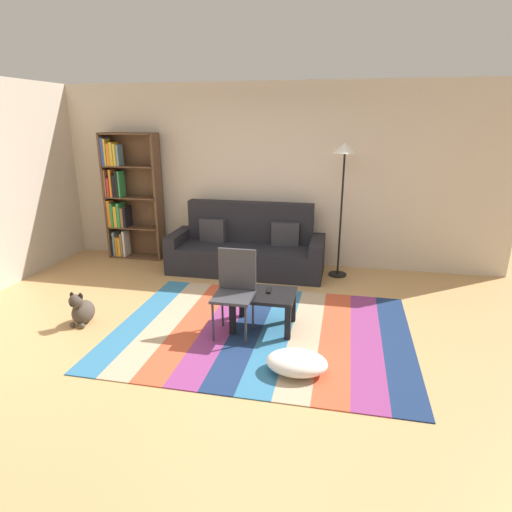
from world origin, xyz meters
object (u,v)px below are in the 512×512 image
Objects in this scene: standing_lamp at (344,166)px; tv_remote at (269,290)px; pouf at (297,363)px; couch at (247,249)px; bookshelf at (127,198)px; dog at (82,310)px; coffee_table at (264,300)px; folding_chair at (235,285)px.

tv_remote is (-0.69, -1.79, -1.15)m from standing_lamp.
standing_lamp reaches higher than pouf.
bookshelf is at bearing 172.09° from couch.
standing_lamp is (2.73, 2.17, 1.41)m from dog.
coffee_table is 0.95m from pouf.
standing_lamp is at bearing 65.80° from tv_remote.
tv_remote is at bearing 115.16° from pouf.
bookshelf is at bearing 141.90° from coffee_table.
pouf is at bearing -11.31° from dog.
bookshelf reaches higher than standing_lamp.
dog is at bearing -123.48° from couch.
couch is 3.41× the size of coffee_table.
pouf is 1.07m from folding_chair.
dog is (0.65, -2.38, -0.81)m from bookshelf.
coffee_table is 1.20× the size of pouf.
couch is 2.52m from dog.
couch is 2.51× the size of folding_chair.
coffee_table is 0.38m from folding_chair.
coffee_table is 2.02m from dog.
tv_remote reaches higher than pouf.
standing_lamp is at bearing 2.99° from couch.
pouf is (3.09, -2.87, -0.87)m from bookshelf.
bookshelf is (-2.04, 0.28, 0.64)m from couch.
couch reaches higher than dog.
bookshelf reaches higher than couch.
couch is at bearing 131.17° from folding_chair.
standing_lamp reaches higher than tv_remote.
standing_lamp reaches higher than dog.
standing_lamp is at bearing 83.89° from pouf.
couch is 1.84m from tv_remote.
standing_lamp is 12.54× the size of tv_remote.
bookshelf is 3.27m from folding_chair.
couch is 4.10× the size of pouf.
pouf is at bearing -96.11° from standing_lamp.
couch is 2.80m from pouf.
bookshelf is at bearing 176.38° from standing_lamp.
standing_lamp reaches higher than folding_chair.
dog reaches higher than pouf.
folding_chair is at bearing 5.42° from dog.
standing_lamp is (0.28, 2.66, 1.47)m from pouf.
folding_chair is at bearing -149.11° from tv_remote.
folding_chair is at bearing -43.23° from bookshelf.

